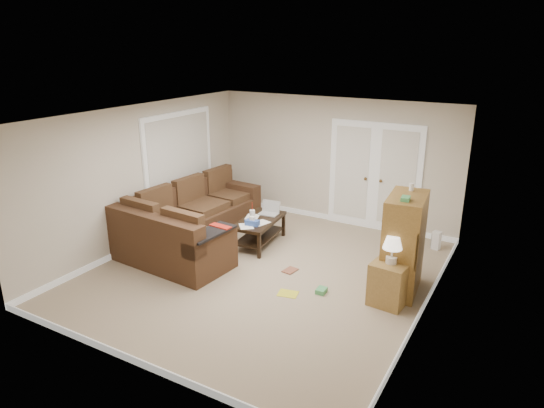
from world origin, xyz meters
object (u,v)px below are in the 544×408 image
Objects in this scene: coffee_table at (260,230)px; tv_armoire at (403,243)px; sectional_sofa at (188,225)px; side_cabinet at (390,280)px.

coffee_table is 0.79× the size of tv_armoire.
sectional_sofa is 2.05× the size of tv_armoire.
coffee_table is 1.23× the size of side_cabinet.
tv_armoire is (3.79, 0.22, 0.37)m from sectional_sofa.
coffee_table is at bearing 166.67° from side_cabinet.
sectional_sofa is 1.29m from coffee_table.
side_cabinet reaches higher than sectional_sofa.
tv_armoire reaches higher than side_cabinet.
sectional_sofa is 2.60× the size of coffee_table.
side_cabinet is at bearing -99.13° from tv_armoire.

